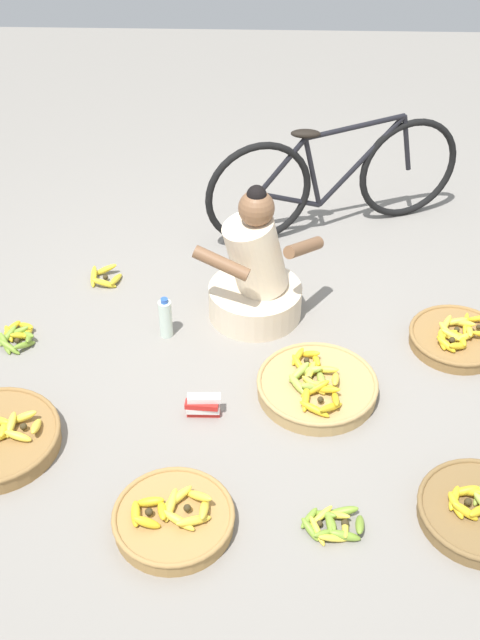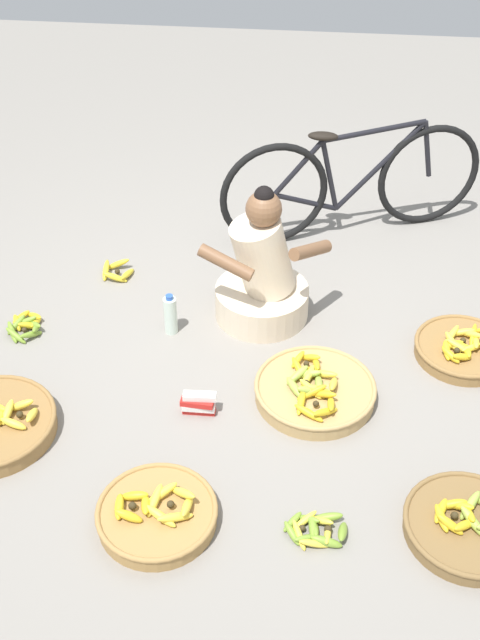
{
  "view_description": "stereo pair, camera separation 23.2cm",
  "coord_description": "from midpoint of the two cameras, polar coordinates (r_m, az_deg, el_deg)",
  "views": [
    {
      "loc": [
        0.1,
        -3.26,
        2.8
      ],
      "look_at": [
        0.0,
        -0.2,
        0.35
      ],
      "focal_mm": 44.97,
      "sensor_mm": 36.0,
      "label": 1
    },
    {
      "loc": [
        0.33,
        -3.24,
        2.8
      ],
      "look_at": [
        0.0,
        -0.2,
        0.35
      ],
      "focal_mm": 44.97,
      "sensor_mm": 36.0,
      "label": 2
    }
  ],
  "objects": [
    {
      "name": "water_bottle",
      "position": [
        4.34,
        -6.85,
        0.09
      ],
      "size": [
        0.07,
        0.07,
        0.25
      ],
      "color": "silver",
      "rests_on": "ground"
    },
    {
      "name": "loose_bananas_front_left",
      "position": [
        4.52,
        -16.95,
        -1.13
      ],
      "size": [
        0.21,
        0.28,
        0.09
      ],
      "color": "olive",
      "rests_on": "ground"
    },
    {
      "name": "vendor_woman_front",
      "position": [
        4.36,
        -0.4,
        3.11
      ],
      "size": [
        0.7,
        0.53,
        0.81
      ],
      "color": "beige",
      "rests_on": "ground"
    },
    {
      "name": "packet_carton_stack",
      "position": [
        3.9,
        -4.36,
        -6.17
      ],
      "size": [
        0.17,
        0.07,
        0.12
      ],
      "color": "red",
      "rests_on": "ground"
    },
    {
      "name": "banana_basket_near_vendor",
      "position": [
        4.0,
        3.84,
        -4.75
      ],
      "size": [
        0.61,
        0.61,
        0.16
      ],
      "color": "tan",
      "rests_on": "ground"
    },
    {
      "name": "ground_plane",
      "position": [
        4.3,
        -1.46,
        -2.01
      ],
      "size": [
        10.0,
        10.0,
        0.0
      ],
      "primitive_type": "plane",
      "color": "gray"
    },
    {
      "name": "loose_bananas_near_bicycle",
      "position": [
        4.84,
        -10.96,
        2.99
      ],
      "size": [
        0.19,
        0.19,
        0.09
      ],
      "color": "yellow",
      "rests_on": "ground"
    },
    {
      "name": "banana_basket_mid_right",
      "position": [
        3.48,
        -6.71,
        -13.89
      ],
      "size": [
        0.52,
        0.52,
        0.16
      ],
      "color": "#A87F47",
      "rests_on": "ground"
    },
    {
      "name": "bicycle_leaning",
      "position": [
        5.11,
        5.48,
        9.94
      ],
      "size": [
        1.61,
        0.63,
        0.73
      ],
      "color": "black",
      "rests_on": "ground"
    },
    {
      "name": "loose_bananas_front_right",
      "position": [
        3.48,
        4.7,
        -14.35
      ],
      "size": [
        0.29,
        0.2,
        0.08
      ],
      "color": "olive",
      "rests_on": "ground"
    },
    {
      "name": "banana_basket_mid_left",
      "position": [
        4.41,
        13.74,
        -1.26
      ],
      "size": [
        0.51,
        0.51,
        0.14
      ],
      "color": "olive",
      "rests_on": "ground"
    }
  ]
}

